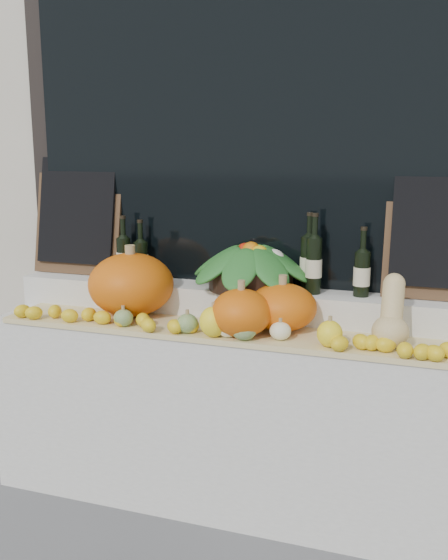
# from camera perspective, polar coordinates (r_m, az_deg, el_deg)

# --- Properties ---
(storefront_facade) EXTENTS (7.00, 0.94, 4.50)m
(storefront_facade) POSITION_cam_1_polar(r_m,az_deg,el_deg) (3.55, 4.41, 20.81)
(storefront_facade) COLOR beige
(storefront_facade) RESTS_ON ground
(display_sill) EXTENTS (2.30, 0.55, 0.88)m
(display_sill) POSITION_cam_1_polar(r_m,az_deg,el_deg) (3.09, 0.46, -12.16)
(display_sill) COLOR silver
(display_sill) RESTS_ON ground
(rear_tier) EXTENTS (2.30, 0.25, 0.16)m
(rear_tier) POSITION_cam_1_polar(r_m,az_deg,el_deg) (3.05, 1.36, -2.10)
(rear_tier) COLOR silver
(rear_tier) RESTS_ON display_sill
(straw_bedding) EXTENTS (2.10, 0.32, 0.02)m
(straw_bedding) POSITION_cam_1_polar(r_m,az_deg,el_deg) (2.82, -0.33, -4.73)
(straw_bedding) COLOR tan
(straw_bedding) RESTS_ON display_sill
(pumpkin_left) EXTENTS (0.43, 0.43, 0.30)m
(pumpkin_left) POSITION_cam_1_polar(r_m,az_deg,el_deg) (3.04, -8.49, -0.40)
(pumpkin_left) COLOR orange
(pumpkin_left) RESTS_ON straw_bedding
(pumpkin_right) EXTENTS (0.39, 0.39, 0.21)m
(pumpkin_right) POSITION_cam_1_polar(r_m,az_deg,el_deg) (2.78, 5.35, -2.47)
(pumpkin_right) COLOR orange
(pumpkin_right) RESTS_ON straw_bedding
(pumpkin_center) EXTENTS (0.35, 0.35, 0.21)m
(pumpkin_center) POSITION_cam_1_polar(r_m,az_deg,el_deg) (2.69, 1.58, -3.01)
(pumpkin_center) COLOR orange
(pumpkin_center) RESTS_ON straw_bedding
(butternut_squash) EXTENTS (0.15, 0.21, 0.29)m
(butternut_squash) POSITION_cam_1_polar(r_m,az_deg,el_deg) (2.64, 15.06, -3.32)
(butternut_squash) COLOR #D1B47B
(butternut_squash) RESTS_ON straw_bedding
(decorative_gourds) EXTENTS (1.04, 0.16, 0.16)m
(decorative_gourds) POSITION_cam_1_polar(r_m,az_deg,el_deg) (2.67, 0.93, -4.24)
(decorative_gourds) COLOR #275E1C
(decorative_gourds) RESTS_ON straw_bedding
(lemon_heap) EXTENTS (2.20, 0.16, 0.06)m
(lemon_heap) POSITION_cam_1_polar(r_m,az_deg,el_deg) (2.70, -1.09, -4.48)
(lemon_heap) COLOR yellow
(lemon_heap) RESTS_ON straw_bedding
(produce_bowl) EXTENTS (0.62, 0.62, 0.24)m
(produce_bowl) POSITION_cam_1_polar(r_m,az_deg,el_deg) (2.98, 2.49, 1.33)
(produce_bowl) COLOR black
(produce_bowl) RESTS_ON rear_tier
(wine_bottle_far_left) EXTENTS (0.08, 0.08, 0.32)m
(wine_bottle_far_left) POSITION_cam_1_polar(r_m,az_deg,el_deg) (3.25, -9.14, 2.07)
(wine_bottle_far_left) COLOR black
(wine_bottle_far_left) RESTS_ON rear_tier
(wine_bottle_near_left) EXTENTS (0.08, 0.08, 0.31)m
(wine_bottle_near_left) POSITION_cam_1_polar(r_m,az_deg,el_deg) (3.22, -7.60, 1.87)
(wine_bottle_near_left) COLOR black
(wine_bottle_near_left) RESTS_ON rear_tier
(wine_bottle_tall) EXTENTS (0.08, 0.08, 0.37)m
(wine_bottle_tall) POSITION_cam_1_polar(r_m,az_deg,el_deg) (2.96, 7.75, 1.57)
(wine_bottle_tall) COLOR black
(wine_bottle_tall) RESTS_ON rear_tier
(wine_bottle_near_right) EXTENTS (0.08, 0.08, 0.37)m
(wine_bottle_near_right) POSITION_cam_1_polar(r_m,az_deg,el_deg) (2.90, 8.21, 1.39)
(wine_bottle_near_right) COLOR black
(wine_bottle_near_right) RESTS_ON rear_tier
(wine_bottle_far_right) EXTENTS (0.08, 0.08, 0.32)m
(wine_bottle_far_right) POSITION_cam_1_polar(r_m,az_deg,el_deg) (2.89, 12.49, 0.63)
(wine_bottle_far_right) COLOR black
(wine_bottle_far_right) RESTS_ON rear_tier
(chalkboard_left) EXTENTS (0.50, 0.14, 0.61)m
(chalkboard_left) POSITION_cam_1_polar(r_m,az_deg,el_deg) (3.42, -13.25, 5.95)
(chalkboard_left) COLOR #4C331E
(chalkboard_left) RESTS_ON rear_tier
(chalkboard_right) EXTENTS (0.50, 0.14, 0.61)m
(chalkboard_right) POSITION_cam_1_polar(r_m,az_deg,el_deg) (2.91, 19.43, 4.54)
(chalkboard_right) COLOR #4C331E
(chalkboard_right) RESTS_ON rear_tier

